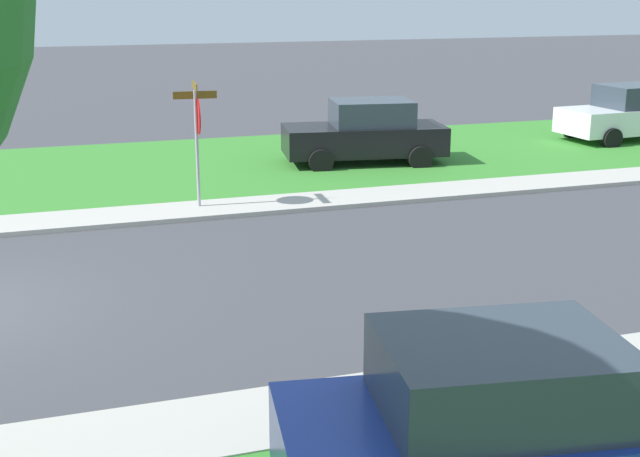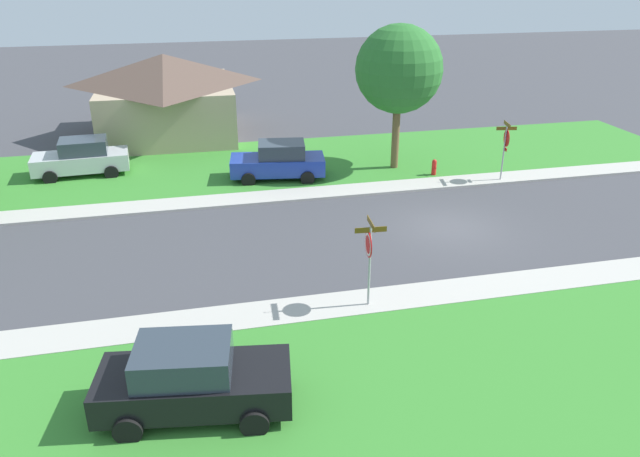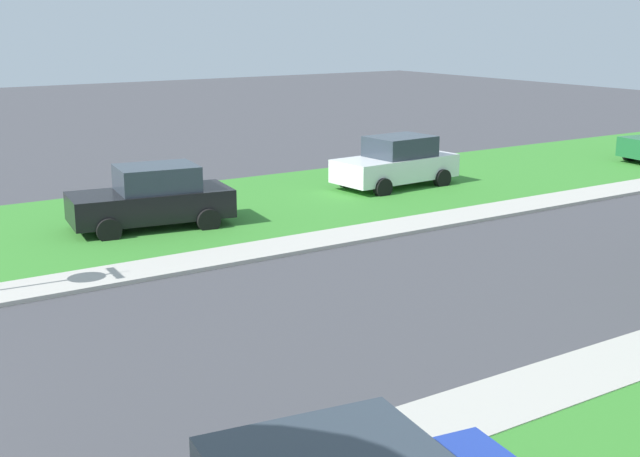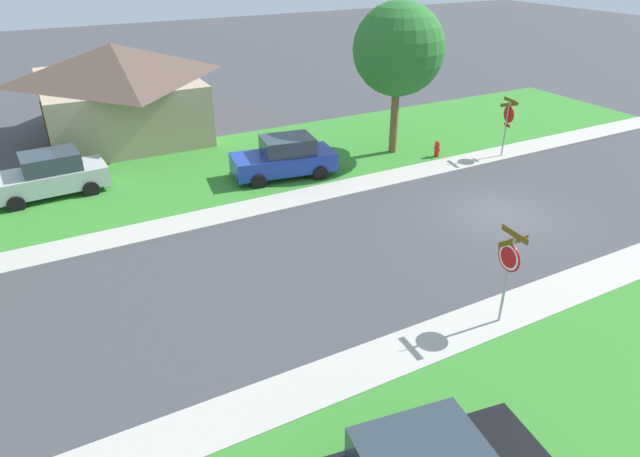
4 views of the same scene
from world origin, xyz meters
name	(u,v)px [view 3 (image 3 of 4)]	position (x,y,z in m)	size (l,w,h in m)	color
sidewalk_east	(588,374)	(4.70, 12.00, 0.05)	(1.40, 56.00, 0.10)	#B7B2A8
sidewalk_west	(286,246)	(-4.70, 12.00, 0.05)	(1.40, 56.00, 0.10)	#B7B2A8
lawn_west	(203,212)	(-9.40, 12.00, 0.04)	(8.00, 56.00, 0.08)	#38842D
car_black_near_corner	(152,198)	(-8.35, 9.99, 0.87)	(2.51, 4.52, 1.76)	black
car_white_behind_trees	(397,163)	(-9.19, 19.11, 0.87)	(2.24, 4.40, 1.76)	white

